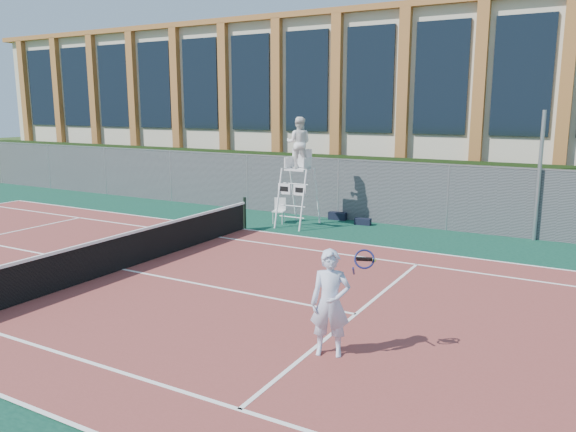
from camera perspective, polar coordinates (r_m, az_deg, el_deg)
The scene contains 13 objects.
ground at distance 14.95m, azimuth -16.46°, elevation -5.33°, with size 120.00×120.00×0.00m, color #233814.
apron at distance 15.63m, azimuth -13.84°, elevation -4.46°, with size 36.00×20.00×0.01m, color #0B3325.
tennis_court at distance 14.95m, azimuth -16.46°, elevation -5.25°, with size 23.77×10.97×0.02m, color brown.
tennis_net at distance 14.81m, azimuth -16.57°, elevation -3.34°, with size 0.10×11.30×1.10m.
fence at distance 21.62m, azimuth 0.28°, elevation 3.08°, with size 40.00×0.06×2.20m, color #595E60, non-canonical shape.
hedge at distance 22.67m, azimuth 1.77°, elevation 3.45°, with size 40.00×1.40×2.20m, color black.
building at distance 29.74m, azimuth 9.08°, elevation 11.01°, with size 45.00×10.60×8.22m.
steel_pole at distance 18.79m, azimuth 24.15°, elevation 3.68°, with size 0.12×0.12×4.01m, color #9EA0A5.
umpire_chair at distance 19.30m, azimuth 1.10°, elevation 7.14°, with size 1.06×1.63×3.80m.
plastic_chair at distance 20.01m, azimuth -0.87°, elevation 0.79°, with size 0.51×0.51×0.89m.
sports_bag_near at distance 20.68m, azimuth 5.05°, elevation -0.00°, with size 0.65×0.26×0.28m, color black.
sports_bag_far at distance 19.90m, azimuth 7.60°, elevation -0.56°, with size 0.57×0.25×0.23m, color black.
tennis_player at distance 9.34m, azimuth 4.35°, elevation -8.78°, with size 1.05×0.77×1.81m.
Camera 1 is at (10.43, -9.90, 4.10)m, focal length 35.00 mm.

